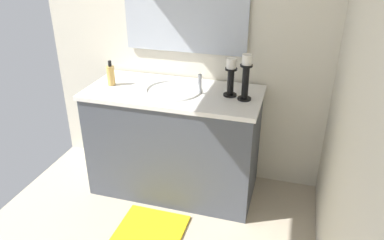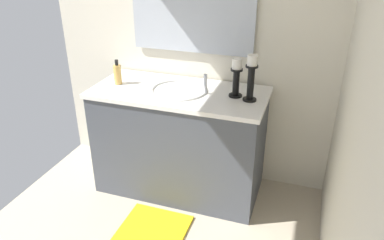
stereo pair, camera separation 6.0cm
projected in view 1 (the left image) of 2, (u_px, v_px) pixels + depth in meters
wall_back at (376, 114)px, 1.26m from camera, size 2.64×0.04×2.45m
wall_left at (184, 21)px, 2.68m from camera, size 0.04×2.20×2.45m
vanity_cabinet at (175, 141)px, 2.76m from camera, size 0.58×1.23×0.81m
sink_basin at (174, 96)px, 2.59m from camera, size 0.40×0.40×0.24m
candle_holder_tall at (246, 76)px, 2.37m from camera, size 0.09×0.09×0.30m
candle_holder_short at (231, 76)px, 2.44m from camera, size 0.09×0.09×0.26m
soap_bottle at (111, 75)px, 2.65m from camera, size 0.06×0.06×0.18m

